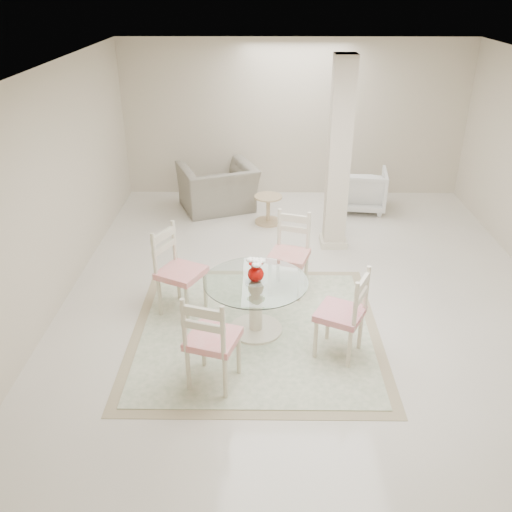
{
  "coord_description": "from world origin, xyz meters",
  "views": [
    {
      "loc": [
        -0.57,
        -6.0,
        3.55
      ],
      "look_at": [
        -0.63,
        -0.76,
        0.85
      ],
      "focal_mm": 38.0,
      "sensor_mm": 36.0,
      "label": 1
    }
  ],
  "objects_px": {
    "dining_chair_west": "(175,265)",
    "armchair_white": "(362,189)",
    "dining_table": "(256,306)",
    "dining_chair_east": "(347,308)",
    "dining_chair_south": "(210,335)",
    "dining_chair_north": "(291,247)",
    "side_table": "(268,210)",
    "recliner_taupe": "(218,188)",
    "red_vase": "(256,270)",
    "column": "(339,156)"
  },
  "relations": [
    {
      "from": "dining_chair_north",
      "to": "side_table",
      "type": "bearing_deg",
      "value": 114.37
    },
    {
      "from": "column",
      "to": "red_vase",
      "type": "height_order",
      "value": "column"
    },
    {
      "from": "dining_chair_west",
      "to": "dining_chair_east",
      "type": "bearing_deg",
      "value": -87.93
    },
    {
      "from": "dining_chair_east",
      "to": "dining_chair_west",
      "type": "height_order",
      "value": "dining_chair_west"
    },
    {
      "from": "column",
      "to": "dining_chair_south",
      "type": "height_order",
      "value": "column"
    },
    {
      "from": "recliner_taupe",
      "to": "armchair_white",
      "type": "xyz_separation_m",
      "value": [
        2.46,
        0.03,
        -0.03
      ]
    },
    {
      "from": "dining_chair_south",
      "to": "dining_chair_east",
      "type": "bearing_deg",
      "value": -142.2
    },
    {
      "from": "dining_chair_west",
      "to": "red_vase",
      "type": "bearing_deg",
      "value": -87.94
    },
    {
      "from": "dining_chair_north",
      "to": "dining_chair_south",
      "type": "bearing_deg",
      "value": -96.56
    },
    {
      "from": "side_table",
      "to": "recliner_taupe",
      "type": "bearing_deg",
      "value": 145.96
    },
    {
      "from": "dining_table",
      "to": "dining_chair_north",
      "type": "bearing_deg",
      "value": 65.86
    },
    {
      "from": "dining_table",
      "to": "recliner_taupe",
      "type": "relative_size",
      "value": 0.94
    },
    {
      "from": "red_vase",
      "to": "side_table",
      "type": "height_order",
      "value": "red_vase"
    },
    {
      "from": "side_table",
      "to": "dining_chair_east",
      "type": "bearing_deg",
      "value": -77.64
    },
    {
      "from": "dining_table",
      "to": "armchair_white",
      "type": "distance_m",
      "value": 4.07
    },
    {
      "from": "dining_chair_east",
      "to": "side_table",
      "type": "height_order",
      "value": "dining_chair_east"
    },
    {
      "from": "dining_chair_south",
      "to": "side_table",
      "type": "distance_m",
      "value": 4.05
    },
    {
      "from": "dining_table",
      "to": "dining_chair_north",
      "type": "height_order",
      "value": "dining_chair_north"
    },
    {
      "from": "dining_chair_south",
      "to": "dining_table",
      "type": "bearing_deg",
      "value": -96.91
    },
    {
      "from": "column",
      "to": "dining_table",
      "type": "relative_size",
      "value": 2.39
    },
    {
      "from": "dining_table",
      "to": "dining_chair_north",
      "type": "xyz_separation_m",
      "value": [
        0.42,
        0.93,
        0.27
      ]
    },
    {
      "from": "dining_chair_south",
      "to": "armchair_white",
      "type": "xyz_separation_m",
      "value": [
        2.19,
        4.59,
        -0.25
      ]
    },
    {
      "from": "dining_chair_east",
      "to": "dining_chair_north",
      "type": "bearing_deg",
      "value": -133.0
    },
    {
      "from": "red_vase",
      "to": "dining_chair_west",
      "type": "distance_m",
      "value": 1.04
    },
    {
      "from": "dining_chair_south",
      "to": "red_vase",
      "type": "bearing_deg",
      "value": -96.96
    },
    {
      "from": "recliner_taupe",
      "to": "side_table",
      "type": "relative_size",
      "value": 2.59
    },
    {
      "from": "dining_chair_west",
      "to": "dining_chair_south",
      "type": "relative_size",
      "value": 1.02
    },
    {
      "from": "column",
      "to": "dining_chair_north",
      "type": "bearing_deg",
      "value": -118.21
    },
    {
      "from": "armchair_white",
      "to": "dining_chair_south",
      "type": "bearing_deg",
      "value": 72.03
    },
    {
      "from": "dining_table",
      "to": "recliner_taupe",
      "type": "height_order",
      "value": "recliner_taupe"
    },
    {
      "from": "column",
      "to": "side_table",
      "type": "distance_m",
      "value": 1.69
    },
    {
      "from": "recliner_taupe",
      "to": "red_vase",
      "type": "bearing_deg",
      "value": 79.46
    },
    {
      "from": "side_table",
      "to": "armchair_white",
      "type": "bearing_deg",
      "value": 20.77
    },
    {
      "from": "dining_table",
      "to": "side_table",
      "type": "bearing_deg",
      "value": 86.88
    },
    {
      "from": "recliner_taupe",
      "to": "side_table",
      "type": "distance_m",
      "value": 1.04
    },
    {
      "from": "dining_table",
      "to": "dining_chair_south",
      "type": "distance_m",
      "value": 1.06
    },
    {
      "from": "dining_chair_east",
      "to": "recliner_taupe",
      "type": "relative_size",
      "value": 0.93
    },
    {
      "from": "dining_table",
      "to": "dining_chair_west",
      "type": "height_order",
      "value": "dining_chair_west"
    },
    {
      "from": "dining_table",
      "to": "dining_chair_east",
      "type": "bearing_deg",
      "value": -24.78
    },
    {
      "from": "dining_chair_west",
      "to": "armchair_white",
      "type": "relative_size",
      "value": 1.5
    },
    {
      "from": "red_vase",
      "to": "dining_chair_north",
      "type": "relative_size",
      "value": 0.24
    },
    {
      "from": "dining_chair_east",
      "to": "armchair_white",
      "type": "distance_m",
      "value": 4.18
    },
    {
      "from": "dining_table",
      "to": "armchair_white",
      "type": "relative_size",
      "value": 1.44
    },
    {
      "from": "dining_table",
      "to": "side_table",
      "type": "distance_m",
      "value": 3.06
    },
    {
      "from": "dining_chair_north",
      "to": "armchair_white",
      "type": "relative_size",
      "value": 1.45
    },
    {
      "from": "red_vase",
      "to": "side_table",
      "type": "xyz_separation_m",
      "value": [
        0.17,
        3.05,
        -0.57
      ]
    },
    {
      "from": "dining_chair_north",
      "to": "recliner_taupe",
      "type": "bearing_deg",
      "value": 129.86
    },
    {
      "from": "recliner_taupe",
      "to": "column",
      "type": "bearing_deg",
      "value": 121.71
    },
    {
      "from": "column",
      "to": "dining_chair_east",
      "type": "relative_size",
      "value": 2.43
    },
    {
      "from": "dining_chair_east",
      "to": "dining_table",
      "type": "bearing_deg",
      "value": -88.29
    }
  ]
}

